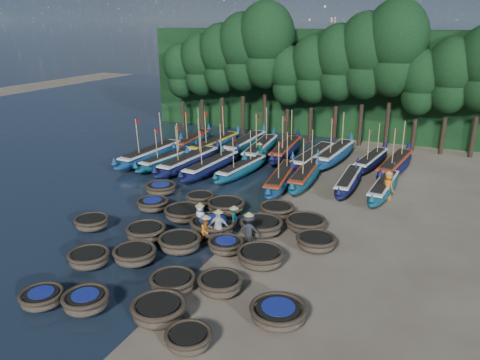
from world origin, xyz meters
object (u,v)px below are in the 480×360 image
at_px(coracle_23, 277,210).
at_px(long_boat_1, 169,159).
at_px(long_boat_14, 313,157).
at_px(fisherman_6, 388,185).
at_px(coracle_4, 188,339).
at_px(coracle_7, 173,282).
at_px(coracle_12, 180,243).
at_px(long_boat_17, 395,165).
at_px(coracle_24, 306,223).
at_px(fisherman_3, 249,230).
at_px(coracle_17, 213,226).
at_px(long_boat_11, 245,144).
at_px(long_boat_4, 242,168).
at_px(long_boat_15, 335,154).
at_px(coracle_1, 42,298).
at_px(coracle_3, 159,310).
at_px(coracle_15, 153,204).
at_px(coracle_9, 278,313).
at_px(coracle_14, 260,257).
at_px(long_boat_7, 349,181).
at_px(long_boat_9, 193,140).
at_px(long_boat_5, 281,178).
at_px(long_boat_10, 215,144).
at_px(fisherman_2, 206,229).
at_px(long_boat_2, 189,162).
at_px(coracle_18, 261,226).
at_px(fisherman_0, 200,216).
at_px(long_boat_13, 286,150).
at_px(coracle_10, 92,222).
at_px(coracle_2, 86,301).
at_px(coracle_8, 220,284).
at_px(long_boat_16, 371,161).
at_px(coracle_20, 161,188).
at_px(coracle_13, 226,245).
at_px(long_boat_6, 306,174).
at_px(coracle_22, 226,206).
at_px(long_boat_12, 261,149).
at_px(fisherman_5, 259,154).
at_px(fisherman_4, 219,226).
at_px(fisherman_1, 234,219).
at_px(coracle_21, 200,199).
at_px(long_boat_0, 151,154).
at_px(long_boat_3, 212,166).
at_px(long_boat_8, 383,187).

xyz_separation_m(coracle_23, long_boat_1, (-11.21, 6.17, 0.05)).
height_order(long_boat_14, fisherman_6, fisherman_6).
bearing_deg(coracle_4, coracle_7, 130.04).
xyz_separation_m(coracle_12, long_boat_17, (8.10, 17.51, 0.14)).
bearing_deg(coracle_24, fisherman_3, -124.45).
xyz_separation_m(coracle_17, long_boat_11, (-5.20, 16.11, 0.13)).
bearing_deg(long_boat_4, long_boat_15, 56.29).
xyz_separation_m(coracle_1, coracle_3, (4.81, 1.08, 0.09)).
height_order(coracle_15, long_boat_11, long_boat_11).
distance_m(coracle_9, coracle_14, 4.36).
bearing_deg(coracle_7, fisherman_3, 75.42).
bearing_deg(long_boat_7, coracle_7, -105.67).
bearing_deg(long_boat_9, long_boat_5, -37.28).
distance_m(long_boat_10, long_boat_14, 8.93).
xyz_separation_m(long_boat_17, fisherman_2, (-7.28, -16.25, 0.22)).
bearing_deg(long_boat_2, coracle_18, -37.28).
height_order(long_boat_5, fisherman_0, long_boat_5).
xyz_separation_m(long_boat_5, long_boat_13, (-2.12, 7.10, 0.03)).
relative_size(coracle_10, long_boat_5, 0.28).
bearing_deg(coracle_2, coracle_10, 129.39).
xyz_separation_m(coracle_8, long_boat_2, (-9.87, 14.48, 0.14)).
distance_m(coracle_8, coracle_23, 8.41).
bearing_deg(coracle_4, long_boat_16, 84.79).
distance_m(coracle_20, long_boat_5, 8.20).
distance_m(coracle_12, long_boat_5, 11.23).
bearing_deg(long_boat_1, coracle_4, -47.32).
height_order(fisherman_0, fisherman_3, fisherman_3).
distance_m(long_boat_5, long_boat_10, 10.32).
distance_m(coracle_13, long_boat_6, 11.86).
distance_m(coracle_7, coracle_22, 8.60).
distance_m(coracle_15, fisherman_3, 7.36).
relative_size(coracle_7, long_boat_12, 0.22).
distance_m(coracle_12, fisherman_5, 15.37).
height_order(coracle_20, long_boat_4, long_boat_4).
bearing_deg(long_boat_16, long_boat_5, -117.29).
bearing_deg(fisherman_0, long_boat_4, -71.04).
bearing_deg(coracle_18, fisherman_4, -131.70).
height_order(long_boat_6, long_boat_9, long_boat_6).
xyz_separation_m(long_boat_4, fisherman_1, (3.69, -9.34, 0.38)).
bearing_deg(long_boat_16, coracle_13, -95.54).
xyz_separation_m(coracle_8, coracle_17, (-2.90, 4.98, 0.04)).
bearing_deg(coracle_1, coracle_3, 12.62).
bearing_deg(coracle_18, long_boat_13, 104.03).
relative_size(coracle_21, long_boat_11, 0.21).
relative_size(long_boat_0, long_boat_14, 0.98).
distance_m(long_boat_3, fisherman_0, 10.08).
bearing_deg(long_boat_3, long_boat_10, 119.22).
height_order(coracle_14, fisherman_5, fisherman_5).
bearing_deg(fisherman_6, long_boat_8, -25.52).
height_order(long_boat_7, long_boat_13, long_boat_13).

